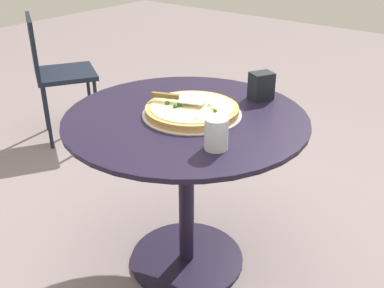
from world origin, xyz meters
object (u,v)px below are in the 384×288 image
(drinking_cup, at_px, (216,134))
(patio_chair_near, at_px, (54,67))
(napkin_dispenser, at_px, (261,86))
(pizza_server, at_px, (178,98))
(patio_table, at_px, (186,159))
(pizza_on_tray, at_px, (192,110))

(drinking_cup, distance_m, patio_chair_near, 1.86)
(napkin_dispenser, bearing_deg, patio_chair_near, -66.84)
(pizza_server, bearing_deg, patio_table, 70.14)
(patio_table, distance_m, pizza_server, 0.25)
(pizza_on_tray, height_order, patio_chair_near, patio_chair_near)
(patio_table, relative_size, patio_chair_near, 1.12)
(drinking_cup, distance_m, napkin_dispenser, 0.50)
(drinking_cup, bearing_deg, napkin_dispenser, -166.53)
(pizza_server, relative_size, napkin_dispenser, 1.90)
(pizza_server, distance_m, napkin_dispenser, 0.37)
(pizza_on_tray, relative_size, patio_chair_near, 0.46)
(patio_table, relative_size, pizza_on_tray, 2.45)
(patio_chair_near, bearing_deg, pizza_on_tray, 73.63)
(patio_table, relative_size, napkin_dispenser, 8.40)
(pizza_server, bearing_deg, patio_chair_near, -107.21)
(patio_chair_near, bearing_deg, pizza_server, 72.79)
(pizza_server, relative_size, patio_chair_near, 0.25)
(patio_table, bearing_deg, drinking_cup, 58.66)
(drinking_cup, relative_size, patio_chair_near, 0.13)
(patio_table, xyz_separation_m, patio_chair_near, (-0.46, -1.49, -0.02))
(patio_table, relative_size, pizza_server, 4.41)
(pizza_on_tray, xyz_separation_m, pizza_server, (0.00, -0.07, 0.04))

